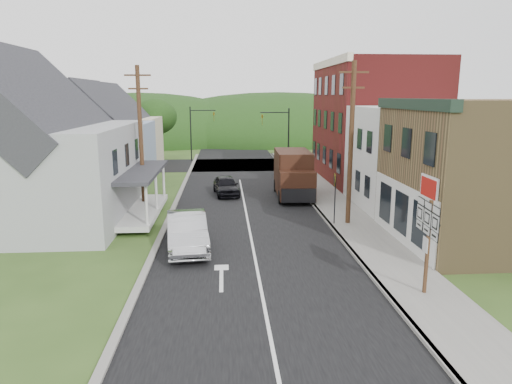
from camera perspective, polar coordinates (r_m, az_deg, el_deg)
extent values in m
plane|color=#2D4719|center=(22.18, -0.40, -6.93)|extent=(120.00, 120.00, 0.00)
cube|color=black|center=(31.79, -1.54, -1.11)|extent=(9.00, 90.00, 0.02)
cube|color=black|center=(48.50, -2.42, 3.42)|extent=(60.00, 9.00, 0.02)
cube|color=slate|center=(30.67, 9.71, -1.62)|extent=(2.80, 55.00, 0.15)
cube|color=slate|center=(30.38, 7.24, -1.67)|extent=(0.20, 55.00, 0.15)
cube|color=slate|center=(29.99, -10.29, -1.98)|extent=(0.30, 55.00, 0.12)
cube|color=brown|center=(24.73, 26.74, 2.11)|extent=(8.00, 8.00, 7.00)
cube|color=silver|center=(31.36, 19.79, 4.05)|extent=(8.00, 7.00, 6.50)
cube|color=maroon|center=(40.05, 14.51, 8.45)|extent=(8.00, 12.00, 10.00)
cube|color=#A5A7AB|center=(29.32, -25.35, 2.11)|extent=(10.00, 12.00, 5.50)
cube|color=#8394B2|center=(39.44, -18.26, 4.53)|extent=(7.00, 8.00, 5.00)
cube|color=beige|center=(48.27, -16.26, 5.91)|extent=(7.00, 8.00, 5.00)
cylinder|color=#472D19|center=(25.55, 11.77, 5.68)|extent=(0.26, 0.26, 9.00)
cube|color=#472D19|center=(25.44, 12.15, 14.44)|extent=(1.60, 0.10, 0.10)
cube|color=#472D19|center=(25.41, 12.07, 12.64)|extent=(1.20, 0.10, 0.10)
cylinder|color=#472D19|center=(29.53, -14.20, 6.38)|extent=(0.26, 0.26, 9.00)
cube|color=#472D19|center=(29.43, -14.60, 13.95)|extent=(1.60, 0.10, 0.10)
cube|color=#472D19|center=(29.41, -14.51, 12.40)|extent=(1.20, 0.10, 0.10)
cylinder|color=black|center=(45.09, 4.08, 6.60)|extent=(0.14, 0.14, 6.00)
cylinder|color=black|center=(44.75, 2.33, 9.91)|extent=(2.80, 0.10, 0.10)
imported|color=olive|center=(44.66, 0.77, 9.02)|extent=(0.16, 0.20, 1.00)
cylinder|color=black|center=(51.75, -8.15, 7.19)|extent=(0.14, 0.14, 6.00)
cylinder|color=black|center=(51.52, -6.66, 10.11)|extent=(2.80, 0.10, 0.10)
imported|color=olive|center=(51.51, -5.29, 9.36)|extent=(0.16, 0.20, 1.00)
cylinder|color=#382616|center=(36.86, -29.17, 2.29)|extent=(0.36, 0.36, 3.92)
cylinder|color=#382616|center=(44.86, -27.29, 4.48)|extent=(0.36, 0.36, 4.76)
ellipsoid|color=black|center=(44.62, -27.73, 9.02)|extent=(5.80, 5.80, 4.93)
cylinder|color=#382616|center=(53.76, -12.28, 6.10)|extent=(0.36, 0.36, 3.92)
ellipsoid|color=black|center=(53.55, -12.42, 9.23)|extent=(4.80, 4.80, 4.08)
ellipsoid|color=black|center=(76.30, -3.03, 6.52)|extent=(90.00, 30.00, 16.00)
imported|color=#B6B7BB|center=(21.94, -8.61, -4.95)|extent=(2.41, 5.36, 1.71)
imported|color=black|center=(33.60, -3.76, 0.79)|extent=(2.15, 4.24, 1.38)
cube|color=black|center=(33.21, 4.60, 2.60)|extent=(2.53, 4.62, 2.99)
cube|color=black|center=(30.68, 5.15, 0.83)|extent=(2.43, 1.73, 1.96)
cube|color=black|center=(30.73, 5.14, 2.42)|extent=(2.21, 1.31, 0.05)
cube|color=black|center=(29.93, 5.34, -0.46)|extent=(2.28, 0.23, 0.93)
cylinder|color=black|center=(30.83, 3.10, -0.65)|extent=(0.32, 0.94, 0.93)
cylinder|color=black|center=(31.10, 7.09, -0.61)|extent=(0.32, 0.94, 0.93)
cylinder|color=black|center=(34.86, 2.50, 0.83)|extent=(0.32, 0.94, 0.93)
cylinder|color=black|center=(35.10, 6.03, 0.85)|extent=(0.32, 0.94, 0.93)
cube|color=#472D19|center=(17.50, 20.67, -6.48)|extent=(0.11, 0.11, 3.45)
cube|color=black|center=(17.18, 20.75, -3.05)|extent=(0.15, 1.97, 0.08)
cube|color=silver|center=(16.44, 21.61, -2.17)|extent=(0.05, 0.54, 0.22)
cube|color=silver|center=(16.55, 21.49, -3.66)|extent=(0.05, 0.59, 0.54)
cube|color=silver|center=(16.67, 21.37, -5.13)|extent=(0.05, 0.54, 0.28)
cube|color=silver|center=(17.06, 20.74, -1.61)|extent=(0.05, 0.54, 0.22)
cube|color=silver|center=(17.16, 20.63, -3.05)|extent=(0.05, 0.59, 0.54)
cube|color=silver|center=(17.28, 20.52, -4.48)|extent=(0.05, 0.54, 0.28)
cube|color=silver|center=(17.69, 19.93, -1.09)|extent=(0.05, 0.54, 0.22)
cube|color=silver|center=(17.79, 19.83, -2.49)|extent=(0.05, 0.59, 0.54)
cube|color=silver|center=(17.90, 19.73, -3.86)|extent=(0.05, 0.54, 0.28)
cube|color=silver|center=(17.43, 20.39, -6.19)|extent=(0.04, 0.44, 0.54)
cylinder|color=black|center=(25.74, 9.83, -0.95)|extent=(0.08, 0.08, 2.72)
cube|color=black|center=(25.49, 9.76, 1.54)|extent=(0.12, 0.80, 0.80)
cube|color=yellow|center=(25.50, 9.80, 1.54)|extent=(0.12, 0.72, 0.72)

